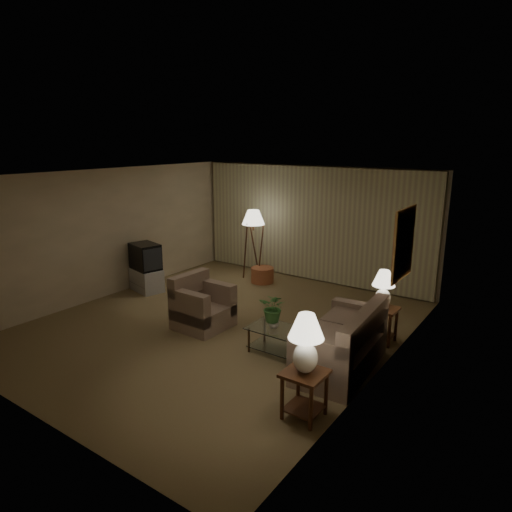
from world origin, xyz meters
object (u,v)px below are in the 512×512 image
at_px(table_lamp_near, 306,338).
at_px(vase, 274,323).
at_px(side_table_far, 381,319).
at_px(table_lamp_far, 383,286).
at_px(tv_cabinet, 147,280).
at_px(coffee_table, 282,338).
at_px(floor_lamp, 253,243).
at_px(sofa, 341,345).
at_px(side_table_near, 304,387).
at_px(ottoman, 262,275).
at_px(crt_tv, 145,256).
at_px(armchair, 203,307).

distance_m(table_lamp_near, vase, 1.84).
height_order(side_table_far, table_lamp_far, table_lamp_far).
distance_m(table_lamp_near, tv_cabinet, 5.69).
xyz_separation_m(coffee_table, floor_lamp, (-2.69, 3.06, 0.60)).
xyz_separation_m(table_lamp_far, tv_cabinet, (-5.20, -0.42, -0.73)).
distance_m(sofa, tv_cabinet, 5.12).
distance_m(side_table_near, table_lamp_near, 0.63).
bearing_deg(coffee_table, ottoman, 128.73).
bearing_deg(floor_lamp, ottoman, -21.99).
height_order(sofa, side_table_far, sofa).
bearing_deg(floor_lamp, side_table_far, -24.24).
xyz_separation_m(sofa, table_lamp_near, (0.15, -1.35, 0.65)).
xyz_separation_m(sofa, coffee_table, (-0.95, -0.10, -0.11)).
height_order(side_table_near, ottoman, side_table_near).
bearing_deg(sofa, vase, -88.32).
xyz_separation_m(sofa, ottoman, (-3.28, 2.81, -0.21)).
bearing_deg(vase, side_table_near, -45.07).
height_order(side_table_near, crt_tv, crt_tv).
relative_size(side_table_near, tv_cabinet, 0.70).
height_order(floor_lamp, vase, floor_lamp).
bearing_deg(sofa, side_table_near, 2.81).
xyz_separation_m(sofa, crt_tv, (-5.05, 0.83, 0.40)).
xyz_separation_m(sofa, floor_lamp, (-3.64, 2.96, 0.49)).
relative_size(side_table_far, table_lamp_near, 0.81).
bearing_deg(side_table_far, floor_lamp, 155.76).
bearing_deg(sofa, table_lamp_near, 2.81).
xyz_separation_m(sofa, armchair, (-2.66, 0.01, -0.01)).
height_order(table_lamp_near, tv_cabinet, table_lamp_near).
distance_m(floor_lamp, vase, 3.99).
height_order(sofa, table_lamp_near, table_lamp_near).
bearing_deg(armchair, tv_cabinet, 72.32).
bearing_deg(table_lamp_far, side_table_near, -90.00).
height_order(ottoman, vase, vase).
bearing_deg(table_lamp_near, armchair, 154.12).
bearing_deg(vase, table_lamp_near, -45.07).
relative_size(side_table_near, table_lamp_near, 0.81).
relative_size(armchair, vase, 5.44).
xyz_separation_m(side_table_far, tv_cabinet, (-5.20, -0.42, -0.15)).
bearing_deg(table_lamp_near, floor_lamp, 131.36).
distance_m(table_lamp_far, floor_lamp, 4.16).
bearing_deg(table_lamp_far, table_lamp_near, -90.00).
bearing_deg(side_table_far, coffee_table, -129.10).
xyz_separation_m(table_lamp_far, vase, (-1.25, -1.35, -0.48)).
relative_size(table_lamp_far, vase, 3.72).
relative_size(armchair, floor_lamp, 0.56).
distance_m(side_table_near, ottoman, 5.40).
xyz_separation_m(side_table_near, crt_tv, (-5.20, 2.18, 0.38)).
bearing_deg(ottoman, vase, -53.11).
xyz_separation_m(side_table_near, side_table_far, (-0.00, 2.60, -0.00)).
relative_size(side_table_near, side_table_far, 1.00).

